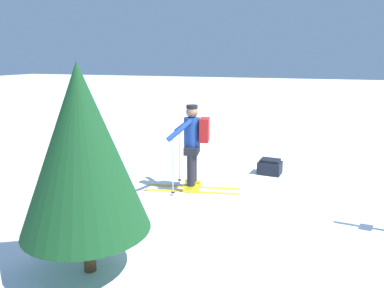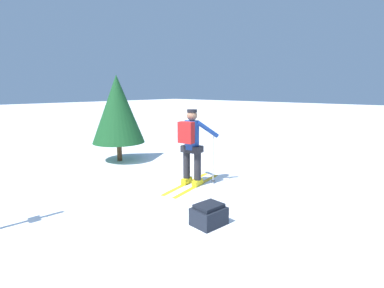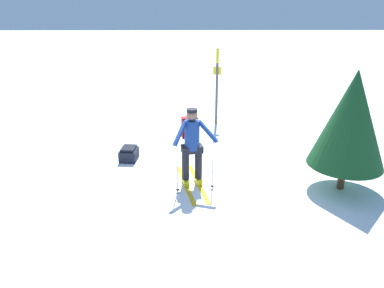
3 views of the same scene
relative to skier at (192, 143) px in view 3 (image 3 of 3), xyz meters
name	(u,v)px [view 3 (image 3 of 3)]	position (x,y,z in m)	size (l,w,h in m)	color
ground_plane	(213,168)	(0.78, -0.48, -0.91)	(80.00, 80.00, 0.00)	white
skier	(192,143)	(0.00, 0.00, 0.00)	(1.82, 0.90, 1.62)	gold
dropped_backpack	(129,154)	(1.24, 1.49, -0.76)	(0.51, 0.44, 0.33)	black
trail_marker	(217,81)	(4.03, -0.78, 0.42)	(0.09, 0.24, 2.26)	#4C4C51
pine_tree	(351,119)	(-0.24, -3.02, 0.56)	(1.45, 1.45, 2.42)	#4C331E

